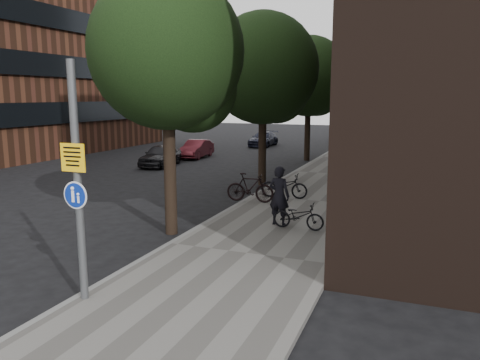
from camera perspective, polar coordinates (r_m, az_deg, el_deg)
The scene contains 15 objects.
ground at distance 9.44m, azimuth -8.04°, elevation -15.46°, with size 120.00×120.00×0.00m, color black.
sidewalk at distance 18.28m, azimuth 8.17°, elevation -2.60°, with size 4.50×60.00×0.12m, color slate.
curb_edge at distance 18.90m, azimuth 1.51°, elevation -2.06°, with size 0.15×60.00×0.13m, color slate.
street_tree_near at distance 13.84m, azimuth -8.33°, elevation 14.38°, with size 4.40×4.40×7.50m.
street_tree_mid at distance 21.64m, azimuth 3.12°, elevation 12.92°, with size 5.00×5.00×7.80m.
street_tree_far at distance 30.31m, azimuth 8.57°, elevation 12.03°, with size 5.00×5.00×7.80m.
signpost at distance 9.40m, azimuth -19.17°, elevation -0.30°, with size 0.53×0.15×4.62m.
pedestrian at distance 14.46m, azimuth 4.80°, elevation -1.92°, with size 0.68×0.44×1.85m, color black.
parked_bike_facade_near at distance 14.19m, azimuth 7.14°, elevation -4.35°, with size 0.54×1.55×0.82m, color black.
parked_bike_facade_far at distance 19.17m, azimuth 13.43°, elevation -0.32°, with size 0.52×1.83×1.10m, color black.
parked_bike_curb_near at distance 18.44m, azimuth 5.41°, elevation -0.69°, with size 0.65×1.85×0.97m, color black.
parked_bike_curb_far at distance 17.63m, azimuth 1.24°, elevation -0.94°, with size 0.52×1.84×1.10m, color black.
parked_car_near at distance 28.00m, azimuth -9.67°, elevation 2.99°, with size 1.51×3.75×1.28m, color black.
parked_car_mid at distance 31.51m, azimuth -5.34°, elevation 3.80°, with size 1.26×3.60×1.19m, color maroon.
parked_car_far at distance 38.78m, azimuth 2.87°, elevation 5.02°, with size 1.66×4.09×1.19m, color black.
Camera 1 is at (4.25, -7.38, 4.07)m, focal length 35.00 mm.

